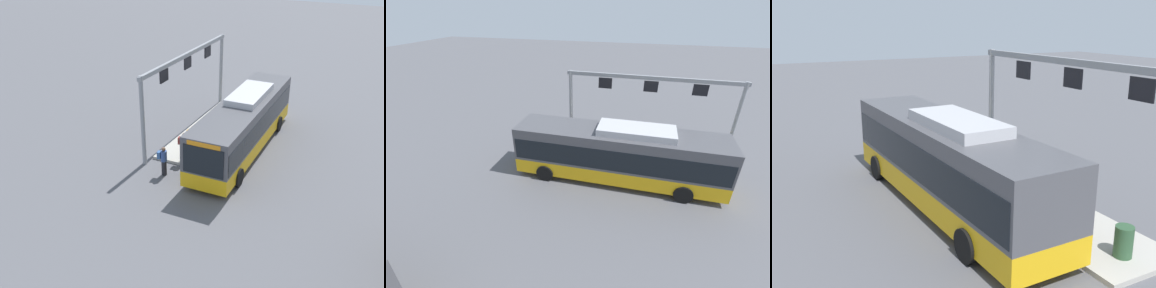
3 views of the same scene
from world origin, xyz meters
The scene contains 8 objects.
ground_plane centered at (0.00, 0.00, 0.00)m, with size 120.00×120.00×0.00m, color #56565B.
platform_curb centered at (-1.58, -2.82, 0.08)m, with size 10.00×2.80×0.16m, color #B2ADA3.
bus_main centered at (-0.01, 0.00, 1.81)m, with size 11.72×2.85×3.46m.
person_boarding centered at (4.71, -2.77, 0.89)m, with size 0.41×0.57×1.67m.
person_waiting_near centered at (2.93, -2.45, 1.05)m, with size 0.41×0.57×1.67m.
person_waiting_mid centered at (1.87, -2.44, 1.05)m, with size 0.36×0.54×1.67m.
platform_sign_gantry centered at (-1.31, -4.35, 3.85)m, with size 11.26×0.24×5.20m.
trash_bin centered at (-5.64, -2.68, 0.61)m, with size 0.52×0.52×0.90m, color #2D5133.
Camera 2 is at (-1.30, 12.92, 9.29)m, focal length 24.47 mm.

